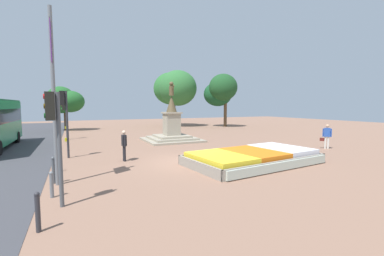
{
  "coord_description": "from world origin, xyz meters",
  "views": [
    {
      "loc": [
        -5.31,
        -12.32,
        2.96
      ],
      "look_at": [
        1.81,
        3.12,
        1.48
      ],
      "focal_mm": 24.0,
      "sensor_mm": 36.0,
      "label": 1
    }
  ],
  "objects_px": {
    "banner_pole": "(53,89)",
    "kerb_bollard_south": "(38,211)",
    "statue_monument": "(172,130)",
    "traffic_light_near_crossing": "(54,127)",
    "flower_planter": "(254,157)",
    "pedestrian_with_handbag": "(327,135)",
    "kerb_bollard_mid_b": "(54,169)",
    "traffic_light_far_corner": "(65,113)",
    "kerb_bollard_mid_a": "(52,184)",
    "kerb_bollard_north": "(56,163)",
    "traffic_light_mid_block": "(65,112)",
    "pedestrian_near_planter": "(124,143)"
  },
  "relations": [
    {
      "from": "banner_pole",
      "to": "kerb_bollard_south",
      "type": "xyz_separation_m",
      "value": [
        -0.21,
        -3.86,
        -3.06
      ]
    },
    {
      "from": "statue_monument",
      "to": "banner_pole",
      "type": "bearing_deg",
      "value": -130.08
    },
    {
      "from": "traffic_light_near_crossing",
      "to": "kerb_bollard_south",
      "type": "distance_m",
      "value": 2.37
    },
    {
      "from": "flower_planter",
      "to": "pedestrian_with_handbag",
      "type": "bearing_deg",
      "value": 11.96
    },
    {
      "from": "flower_planter",
      "to": "kerb_bollard_mid_b",
      "type": "relative_size",
      "value": 6.82
    },
    {
      "from": "traffic_light_far_corner",
      "to": "kerb_bollard_mid_a",
      "type": "bearing_deg",
      "value": -90.07
    },
    {
      "from": "flower_planter",
      "to": "kerb_bollard_mid_a",
      "type": "height_order",
      "value": "kerb_bollard_mid_a"
    },
    {
      "from": "statue_monument",
      "to": "banner_pole",
      "type": "xyz_separation_m",
      "value": [
        -8.09,
        -9.61,
        2.65
      ]
    },
    {
      "from": "flower_planter",
      "to": "kerb_bollard_mid_a",
      "type": "distance_m",
      "value": 9.13
    },
    {
      "from": "flower_planter",
      "to": "kerb_bollard_mid_b",
      "type": "bearing_deg",
      "value": 177.04
    },
    {
      "from": "kerb_bollard_mid_b",
      "to": "kerb_bollard_north",
      "type": "distance_m",
      "value": 1.9
    },
    {
      "from": "flower_planter",
      "to": "traffic_light_mid_block",
      "type": "xyz_separation_m",
      "value": [
        -8.77,
        5.57,
        2.28
      ]
    },
    {
      "from": "traffic_light_near_crossing",
      "to": "kerb_bollard_mid_b",
      "type": "relative_size",
      "value": 3.21
    },
    {
      "from": "kerb_bollard_north",
      "to": "pedestrian_with_handbag",
      "type": "bearing_deg",
      "value": -2.76
    },
    {
      "from": "traffic_light_far_corner",
      "to": "banner_pole",
      "type": "relative_size",
      "value": 0.52
    },
    {
      "from": "pedestrian_near_planter",
      "to": "kerb_bollard_south",
      "type": "distance_m",
      "value": 7.77
    },
    {
      "from": "traffic_light_near_crossing",
      "to": "pedestrian_near_planter",
      "type": "relative_size",
      "value": 2.03
    },
    {
      "from": "flower_planter",
      "to": "kerb_bollard_mid_a",
      "type": "xyz_separation_m",
      "value": [
        -9.04,
        -1.21,
        0.14
      ]
    },
    {
      "from": "pedestrian_near_planter",
      "to": "kerb_bollard_mid_b",
      "type": "bearing_deg",
      "value": -137.12
    },
    {
      "from": "kerb_bollard_mid_a",
      "to": "statue_monument",
      "type": "bearing_deg",
      "value": 53.44
    },
    {
      "from": "pedestrian_near_planter",
      "to": "kerb_bollard_mid_b",
      "type": "distance_m",
      "value": 4.33
    },
    {
      "from": "kerb_bollard_mid_a",
      "to": "kerb_bollard_north",
      "type": "distance_m",
      "value": 3.57
    },
    {
      "from": "kerb_bollard_south",
      "to": "kerb_bollard_north",
      "type": "xyz_separation_m",
      "value": [
        0.03,
        6.01,
        -0.08
      ]
    },
    {
      "from": "statue_monument",
      "to": "kerb_bollard_mid_b",
      "type": "bearing_deg",
      "value": -131.32
    },
    {
      "from": "kerb_bollard_south",
      "to": "flower_planter",
      "type": "bearing_deg",
      "value": 21.73
    },
    {
      "from": "statue_monument",
      "to": "kerb_bollard_mid_a",
      "type": "height_order",
      "value": "statue_monument"
    },
    {
      "from": "kerb_bollard_south",
      "to": "kerb_bollard_mid_b",
      "type": "relative_size",
      "value": 0.93
    },
    {
      "from": "banner_pole",
      "to": "kerb_bollard_mid_a",
      "type": "bearing_deg",
      "value": -93.6
    },
    {
      "from": "statue_monument",
      "to": "kerb_bollard_south",
      "type": "height_order",
      "value": "statue_monument"
    },
    {
      "from": "traffic_light_near_crossing",
      "to": "traffic_light_mid_block",
      "type": "bearing_deg",
      "value": 89.61
    },
    {
      "from": "traffic_light_near_crossing",
      "to": "pedestrian_near_planter",
      "type": "height_order",
      "value": "traffic_light_near_crossing"
    },
    {
      "from": "flower_planter",
      "to": "pedestrian_with_handbag",
      "type": "relative_size",
      "value": 4.2
    },
    {
      "from": "flower_planter",
      "to": "traffic_light_near_crossing",
      "type": "distance_m",
      "value": 9.32
    },
    {
      "from": "kerb_bollard_north",
      "to": "pedestrian_near_planter",
      "type": "bearing_deg",
      "value": 17.99
    },
    {
      "from": "traffic_light_far_corner",
      "to": "kerb_bollard_south",
      "type": "height_order",
      "value": "traffic_light_far_corner"
    },
    {
      "from": "flower_planter",
      "to": "pedestrian_near_planter",
      "type": "xyz_separation_m",
      "value": [
        -5.93,
        3.4,
        0.64
      ]
    },
    {
      "from": "traffic_light_mid_block",
      "to": "kerb_bollard_mid_a",
      "type": "relative_size",
      "value": 4.38
    },
    {
      "from": "flower_planter",
      "to": "kerb_bollard_south",
      "type": "height_order",
      "value": "kerb_bollard_south"
    },
    {
      "from": "kerb_bollard_north",
      "to": "kerb_bollard_mid_a",
      "type": "bearing_deg",
      "value": -88.59
    },
    {
      "from": "kerb_bollard_mid_a",
      "to": "kerb_bollard_north",
      "type": "bearing_deg",
      "value": 91.41
    },
    {
      "from": "traffic_light_far_corner",
      "to": "pedestrian_near_planter",
      "type": "height_order",
      "value": "traffic_light_far_corner"
    },
    {
      "from": "flower_planter",
      "to": "kerb_bollard_north",
      "type": "relative_size",
      "value": 8.66
    },
    {
      "from": "traffic_light_mid_block",
      "to": "kerb_bollard_mid_b",
      "type": "height_order",
      "value": "traffic_light_mid_block"
    },
    {
      "from": "pedestrian_with_handbag",
      "to": "pedestrian_near_planter",
      "type": "distance_m",
      "value": 13.45
    },
    {
      "from": "traffic_light_near_crossing",
      "to": "kerb_bollard_mid_b",
      "type": "bearing_deg",
      "value": 95.6
    },
    {
      "from": "pedestrian_near_planter",
      "to": "kerb_bollard_mid_a",
      "type": "bearing_deg",
      "value": -124.04
    },
    {
      "from": "flower_planter",
      "to": "kerb_bollard_mid_b",
      "type": "height_order",
      "value": "kerb_bollard_mid_b"
    },
    {
      "from": "statue_monument",
      "to": "traffic_light_near_crossing",
      "type": "xyz_separation_m",
      "value": [
        -7.96,
        -12.03,
        1.45
      ]
    },
    {
      "from": "traffic_light_near_crossing",
      "to": "kerb_bollard_mid_a",
      "type": "bearing_deg",
      "value": 102.32
    },
    {
      "from": "kerb_bollard_north",
      "to": "banner_pole",
      "type": "bearing_deg",
      "value": -85.29
    }
  ]
}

